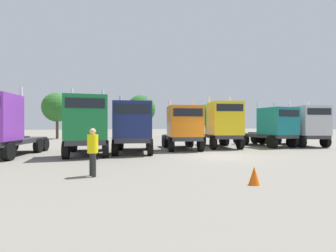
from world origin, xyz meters
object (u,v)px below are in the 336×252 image
object	(u,v)px
semi_truck_navy	(133,127)
semi_truck_teal	(272,126)
semi_truck_green	(87,126)
semi_truck_yellow	(222,124)
semi_truck_silver	(305,126)
semi_truck_orange	(183,127)
traffic_cone_near	(254,176)
visitor_in_hivis	(93,148)

from	to	relation	value
semi_truck_navy	semi_truck_teal	size ratio (longest dim) A/B	1.04
semi_truck_green	semi_truck_navy	size ratio (longest dim) A/B	1.02
semi_truck_yellow	semi_truck_silver	xyz separation A→B (m)	(7.94, -1.27, -0.12)
semi_truck_green	semi_truck_orange	xyz separation A→B (m)	(7.13, 1.12, -0.12)
semi_truck_navy	semi_truck_orange	world-z (taller)	semi_truck_navy
semi_truck_teal	semi_truck_silver	bearing A→B (deg)	78.98
traffic_cone_near	semi_truck_silver	bearing A→B (deg)	34.66
semi_truck_green	visitor_in_hivis	world-z (taller)	semi_truck_green
semi_truck_orange	semi_truck_teal	world-z (taller)	semi_truck_teal
semi_truck_silver	semi_truck_navy	bearing A→B (deg)	-74.37
semi_truck_yellow	semi_truck_navy	bearing A→B (deg)	-66.27
semi_truck_yellow	visitor_in_hivis	distance (m)	13.44
semi_truck_green	semi_truck_teal	xyz separation A→B (m)	(15.66, 0.76, -0.08)
semi_truck_green	semi_truck_teal	size ratio (longest dim) A/B	1.06
semi_truck_orange	semi_truck_teal	bearing A→B (deg)	100.97
semi_truck_navy	traffic_cone_near	world-z (taller)	semi_truck_navy
semi_truck_teal	visitor_in_hivis	size ratio (longest dim) A/B	3.30
traffic_cone_near	semi_truck_yellow	bearing A→B (deg)	60.89
semi_truck_yellow	traffic_cone_near	size ratio (longest dim) A/B	10.55
semi_truck_teal	traffic_cone_near	size ratio (longest dim) A/B	10.08
semi_truck_navy	semi_truck_silver	bearing A→B (deg)	104.04
visitor_in_hivis	semi_truck_silver	bearing A→B (deg)	-175.36
semi_truck_yellow	semi_truck_silver	bearing A→B (deg)	96.52
semi_truck_green	semi_truck_navy	distance (m)	3.01
semi_truck_navy	visitor_in_hivis	distance (m)	7.36
semi_truck_orange	semi_truck_yellow	world-z (taller)	semi_truck_yellow
semi_truck_yellow	visitor_in_hivis	world-z (taller)	semi_truck_yellow
semi_truck_orange	semi_truck_silver	xyz separation A→B (m)	(11.68, -1.03, 0.11)
semi_truck_teal	visitor_in_hivis	distance (m)	17.29
semi_truck_silver	semi_truck_orange	bearing A→B (deg)	-78.85
semi_truck_orange	semi_truck_yellow	size ratio (longest dim) A/B	0.98
semi_truck_yellow	semi_truck_orange	bearing A→B (deg)	-70.66
semi_truck_silver	semi_truck_yellow	bearing A→B (deg)	-82.93
semi_truck_orange	semi_truck_silver	size ratio (longest dim) A/B	0.93
semi_truck_teal	semi_truck_silver	world-z (taller)	semi_truck_silver
semi_truck_navy	semi_truck_orange	bearing A→B (deg)	116.60
semi_truck_green	traffic_cone_near	distance (m)	10.86
semi_truck_navy	semi_truck_orange	distance (m)	4.21
semi_truck_navy	semi_truck_silver	world-z (taller)	semi_truck_silver
semi_truck_silver	visitor_in_hivis	bearing A→B (deg)	-54.83
semi_truck_green	semi_truck_teal	bearing A→B (deg)	97.97
semi_truck_orange	semi_truck_teal	xyz separation A→B (m)	(8.53, -0.36, 0.04)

